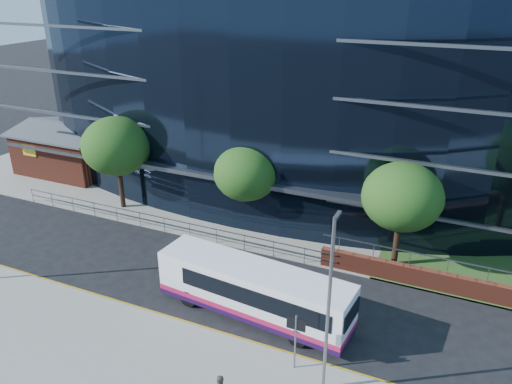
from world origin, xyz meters
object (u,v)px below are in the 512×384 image
at_px(tree_far_c, 402,197).
at_px(city_bus, 255,291).
at_px(street_sign, 296,331).
at_px(tree_far_b, 246,173).
at_px(brick_pavilion, 70,150).
at_px(tree_far_a, 117,146).
at_px(streetlight_east, 329,303).

bearing_deg(tree_far_c, city_bus, -126.25).
bearing_deg(street_sign, city_bus, 138.23).
bearing_deg(tree_far_b, brick_pavilion, 168.12).
height_order(tree_far_b, city_bus, tree_far_b).
bearing_deg(street_sign, tree_far_a, 148.83).
bearing_deg(tree_far_c, tree_far_b, 177.14).
bearing_deg(brick_pavilion, tree_far_c, -8.82).
relative_size(tree_far_b, tree_far_c, 0.93).
bearing_deg(tree_far_b, city_bus, -62.36).
xyz_separation_m(brick_pavilion, tree_far_a, (9.00, -4.50, 2.92)).
distance_m(brick_pavilion, tree_far_a, 10.48).
bearing_deg(city_bus, tree_far_c, 59.20).
bearing_deg(tree_far_b, streetlight_east, -52.37).
distance_m(street_sign, city_bus, 4.32).
bearing_deg(tree_far_a, streetlight_east, -30.46).
xyz_separation_m(brick_pavilion, tree_far_b, (19.00, -4.00, 2.27)).
bearing_deg(city_bus, brick_pavilion, 157.75).
relative_size(tree_far_b, city_bus, 0.58).
relative_size(tree_far_a, city_bus, 0.67).
distance_m(tree_far_b, city_bus, 9.70).
relative_size(street_sign, tree_far_b, 0.46).
relative_size(brick_pavilion, tree_far_a, 1.23).
distance_m(tree_far_a, city_bus, 16.63).
relative_size(brick_pavilion, tree_far_b, 1.42).
relative_size(brick_pavilion, tree_far_c, 1.32).
bearing_deg(street_sign, tree_far_b, 124.08).
bearing_deg(tree_far_b, street_sign, -55.92).
relative_size(street_sign, streetlight_east, 0.35).
bearing_deg(tree_far_a, brick_pavilion, 153.45).
bearing_deg(brick_pavilion, tree_far_a, -26.55).
height_order(tree_far_c, city_bus, tree_far_c).
xyz_separation_m(tree_far_a, tree_far_c, (20.00, 0.00, -0.33)).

